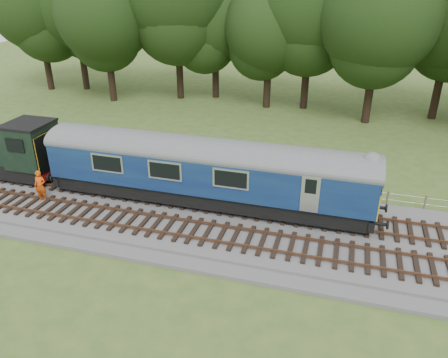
% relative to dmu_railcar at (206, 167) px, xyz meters
% --- Properties ---
extents(ground, '(120.00, 120.00, 0.00)m').
position_rel_dmu_railcar_xyz_m(ground, '(3.84, -1.40, -2.61)').
color(ground, '#3A5C21').
rests_on(ground, ground).
extents(ballast, '(70.00, 7.00, 0.35)m').
position_rel_dmu_railcar_xyz_m(ballast, '(3.84, -1.40, -2.43)').
color(ballast, '#4C4C4F').
rests_on(ballast, ground).
extents(track_north, '(67.20, 2.40, 0.21)m').
position_rel_dmu_railcar_xyz_m(track_north, '(3.84, -0.00, -2.19)').
color(track_north, black).
rests_on(track_north, ballast).
extents(track_south, '(67.20, 2.40, 0.21)m').
position_rel_dmu_railcar_xyz_m(track_south, '(3.84, -3.00, -2.19)').
color(track_south, black).
rests_on(track_south, ballast).
extents(fence, '(64.00, 0.12, 1.00)m').
position_rel_dmu_railcar_xyz_m(fence, '(3.84, 3.10, -2.61)').
color(fence, '#6B6054').
rests_on(fence, ground).
extents(tree_line, '(70.00, 8.00, 18.00)m').
position_rel_dmu_railcar_xyz_m(tree_line, '(3.84, 20.60, -2.61)').
color(tree_line, black).
rests_on(tree_line, ground).
extents(dmu_railcar, '(18.05, 2.86, 3.88)m').
position_rel_dmu_railcar_xyz_m(dmu_railcar, '(0.00, 0.00, 0.00)').
color(dmu_railcar, black).
rests_on(dmu_railcar, ground).
extents(worker, '(0.73, 0.53, 1.83)m').
position_rel_dmu_railcar_xyz_m(worker, '(-9.13, -2.31, -1.34)').
color(worker, '#E14A0B').
rests_on(worker, ballast).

